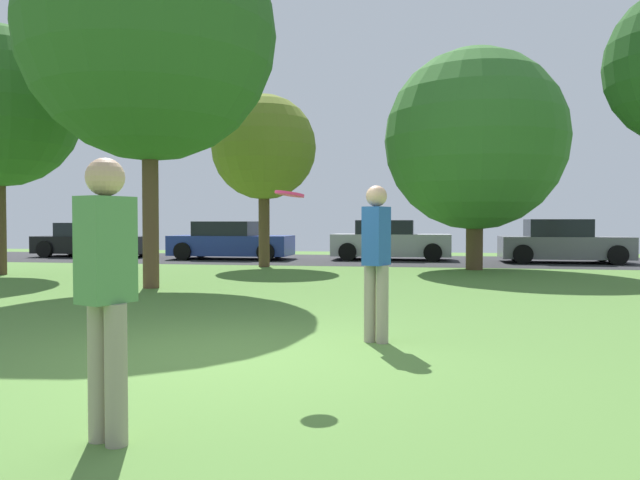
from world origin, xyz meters
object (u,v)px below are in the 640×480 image
Objects in this scene: oak_tree_right at (149,34)px; parked_car_blue at (230,242)px; person_catcher at (107,284)px; oak_tree_left at (264,148)px; frisbee_disc at (290,194)px; parked_car_black at (94,241)px; birch_tree_lone at (475,140)px; parked_car_silver at (390,242)px; person_thrower at (376,255)px; parked_car_grey at (562,243)px.

parked_car_blue is at bearing 98.56° from oak_tree_right.
person_catcher reaches higher than parked_car_blue.
oak_tree_left is (0.77, 6.25, -1.64)m from oak_tree_right.
person_catcher is 4.98× the size of frisbee_disc.
frisbee_disc is at bearing -55.14° from parked_car_black.
birch_tree_lone is at bearing -15.98° from parked_car_black.
person_catcher is 18.87m from parked_car_silver.
birch_tree_lone is 3.51× the size of person_thrower.
parked_car_blue is at bearing 37.77° from person_catcher.
parked_car_silver is (11.72, 0.01, 0.05)m from parked_car_black.
person_catcher is 19.40m from parked_car_grey.
parked_car_black is at bearing 178.14° from parked_car_grey.
frisbee_disc is (0.75, 1.88, 0.64)m from person_catcher.
frisbee_disc is 0.09× the size of parked_car_silver.
oak_tree_right is 8.35m from person_thrower.
birch_tree_lone reaches higher than parked_car_blue.
birch_tree_lone reaches higher than person_thrower.
frisbee_disc reaches higher than parked_car_grey.
birch_tree_lone is at bearing -56.99° from parked_car_silver.
birch_tree_lone is 1.44× the size of parked_car_blue.
person_catcher is at bearing -102.80° from birch_tree_lone.
person_thrower is (5.15, -4.99, -4.28)m from oak_tree_right.
frisbee_disc is at bearing 0.00° from person_catcher.
oak_tree_right is 22.01× the size of frisbee_disc.
oak_tree_right is 1.87× the size of parked_car_silver.
parked_car_black is (-7.33, 10.34, -4.68)m from oak_tree_right.
parked_car_black is at bearing 124.86° from frisbee_disc.
oak_tree_right reaches higher than parked_car_blue.
person_catcher is 0.40× the size of parked_car_black.
person_thrower is at bearing -87.19° from parked_car_silver.
oak_tree_right reaches higher than birch_tree_lone.
parked_car_silver is (-0.75, 15.34, -0.35)m from person_thrower.
person_catcher is 0.42× the size of parked_car_silver.
oak_tree_right is at bearing -54.68° from parked_car_black.
parked_car_black is 17.58m from parked_car_grey.
frisbee_disc is 20.70m from parked_car_black.
person_catcher is at bearing -111.84° from frisbee_disc.
oak_tree_right is at bearing -138.76° from birch_tree_lone.
frisbee_disc is at bearing -109.33° from parked_car_grey.
oak_tree_left is 6.32m from birch_tree_lone.
oak_tree_left is 2.92× the size of person_thrower.
parked_car_silver is (-0.10, 16.98, -0.99)m from frisbee_disc.
birch_tree_lone is at bearing -131.61° from parked_car_grey.
frisbee_disc is at bearing -73.88° from oak_tree_left.
person_catcher is at bearing -0.00° from person_thrower.
parked_car_grey is at bearing 20.35° from oak_tree_left.
person_catcher is at bearing -74.08° from parked_car_blue.
birch_tree_lone is at bearing -22.44° from parked_car_blue.
birch_tree_lone reaches higher than parked_car_black.
person_catcher is (-3.34, -14.72, -2.75)m from birch_tree_lone.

